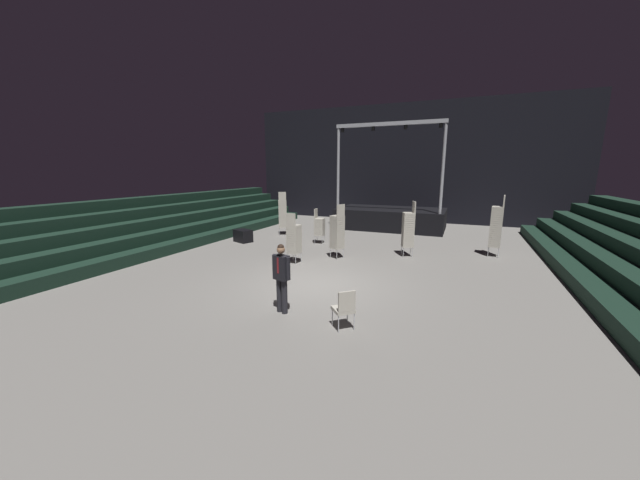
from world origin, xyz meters
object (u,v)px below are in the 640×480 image
loose_chair_near_man (345,307)px  chair_stack_rear_left (283,213)px  chair_stack_front_left (408,229)px  chair_stack_mid_left (294,238)px  man_with_tie (281,274)px  chair_stack_mid_right (319,226)px  chair_stack_mid_centre (496,226)px  chair_stack_front_right (337,231)px  equipment_road_case (243,236)px  stage_riser (391,217)px

loose_chair_near_man → chair_stack_rear_left: bearing=83.7°
chair_stack_front_left → chair_stack_mid_left: bearing=104.6°
man_with_tie → loose_chair_near_man: man_with_tie is taller
chair_stack_mid_right → chair_stack_mid_centre: (7.74, 0.50, 0.42)m
chair_stack_front_right → equipment_road_case: bearing=104.6°
chair_stack_mid_left → chair_stack_rear_left: size_ratio=0.82×
man_with_tie → equipment_road_case: bearing=-31.1°
chair_stack_rear_left → chair_stack_mid_right: bearing=-55.4°
chair_stack_rear_left → chair_stack_front_left: bearing=-47.2°
stage_riser → chair_stack_rear_left: stage_riser is taller
equipment_road_case → chair_stack_mid_right: bearing=18.2°
chair_stack_front_right → chair_stack_mid_right: 2.94m
chair_stack_front_left → loose_chair_near_man: chair_stack_front_left is taller
stage_riser → loose_chair_near_man: size_ratio=6.75×
chair_stack_rear_left → stage_riser: bearing=10.8°
chair_stack_mid_centre → equipment_road_case: size_ratio=2.84×
man_with_tie → loose_chair_near_man: 1.84m
chair_stack_mid_right → chair_stack_mid_left: bearing=2.5°
chair_stack_rear_left → loose_chair_near_man: chair_stack_rear_left is taller
chair_stack_mid_left → man_with_tie: bearing=-58.6°
chair_stack_front_right → chair_stack_front_left: bearing=-35.0°
stage_riser → chair_stack_mid_right: (-2.34, -5.77, 0.17)m
chair_stack_front_right → chair_stack_mid_right: chair_stack_front_right is taller
chair_stack_mid_left → loose_chair_near_man: size_ratio=2.08×
stage_riser → chair_stack_mid_centre: bearing=-44.3°
chair_stack_front_right → man_with_tie: bearing=-147.8°
chair_stack_rear_left → equipment_road_case: 2.82m
man_with_tie → chair_stack_mid_right: size_ratio=1.04×
chair_stack_mid_left → chair_stack_mid_right: (-0.51, 3.71, -0.13)m
man_with_tie → equipment_road_case: 9.10m
man_with_tie → chair_stack_mid_centre: 10.04m
chair_stack_mid_right → chair_stack_mid_centre: bearing=88.3°
loose_chair_near_man → chair_stack_mid_centre: bearing=25.3°
chair_stack_mid_right → equipment_road_case: chair_stack_mid_right is taller
chair_stack_mid_right → loose_chair_near_man: 9.22m
chair_stack_front_left → loose_chair_near_man: bearing=156.6°
chair_stack_mid_left → chair_stack_rear_left: chair_stack_rear_left is taller
chair_stack_front_left → loose_chair_near_man: (-0.26, -7.34, -0.62)m
chair_stack_rear_left → equipment_road_case: bearing=-139.0°
stage_riser → chair_stack_front_right: (-0.56, -8.09, 0.42)m
man_with_tie → chair_stack_front_right: bearing=-66.9°
chair_stack_mid_left → loose_chair_near_man: 5.81m
chair_stack_front_left → chair_stack_front_right: 2.98m
man_with_tie → chair_stack_rear_left: (-5.17, 9.31, 0.19)m
stage_riser → loose_chair_near_man: 14.12m
man_with_tie → chair_stack_mid_centre: (5.37, 8.48, 0.27)m
stage_riser → chair_stack_rear_left: 6.81m
equipment_road_case → chair_stack_rear_left: bearing=71.0°
chair_stack_front_right → chair_stack_mid_centre: bearing=-38.4°
chair_stack_mid_right → equipment_road_case: 3.90m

